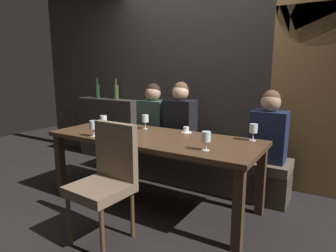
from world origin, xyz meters
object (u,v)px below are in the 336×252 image
chair_near_side (107,175)px  wine_glass_end_left (253,129)px  diner_bearded (180,117)px  dessert_plate (105,124)px  dining_table (153,144)px  espresso_cup (186,130)px  wine_glass_far_right (206,137)px  wine_bottle_dark_red (97,91)px  banquette_bench (184,164)px  diner_redhead (153,115)px  diner_far_end (269,128)px  wine_glass_near_left (145,119)px  wine_bottle_pale_label (116,92)px  wine_glass_center_front (103,120)px  wine_glass_near_right (93,125)px

chair_near_side → wine_glass_end_left: 1.42m
diner_bearded → wine_glass_end_left: size_ratio=4.98×
diner_bearded → dessert_plate: diner_bearded is taller
dining_table → espresso_cup: bearing=55.3°
wine_glass_end_left → wine_glass_far_right: size_ratio=1.00×
chair_near_side → wine_bottle_dark_red: (-1.80, 1.74, 0.51)m
banquette_bench → diner_redhead: 0.75m
diner_far_end → wine_glass_near_left: 1.35m
espresso_cup → wine_bottle_pale_label: bearing=155.8°
diner_redhead → wine_glass_far_right: (1.15, -0.90, 0.04)m
wine_glass_center_front → wine_glass_far_right: same height
diner_far_end → espresso_cup: 0.87m
dining_table → diner_bearded: (-0.05, 0.67, 0.18)m
wine_glass_end_left → espresso_cup: size_ratio=1.37×
chair_near_side → wine_glass_near_right: chair_near_side is taller
wine_glass_near_left → wine_glass_center_front: bearing=-141.3°
diner_bearded → wine_glass_near_right: size_ratio=4.98×
wine_glass_near_right → wine_glass_far_right: (1.19, 0.12, 0.00)m
diner_redhead → wine_bottle_dark_red: (-1.31, 0.33, 0.25)m
wine_glass_far_right → wine_bottle_pale_label: bearing=148.9°
diner_bearded → diner_far_end: size_ratio=1.08×
diner_bearded → wine_glass_near_right: 1.10m
diner_far_end → wine_bottle_pale_label: size_ratio=2.32×
wine_bottle_pale_label → espresso_cup: size_ratio=2.72×
dining_table → wine_bottle_dark_red: size_ratio=6.75×
wine_bottle_dark_red → wine_glass_near_left: 1.69m
dining_table → wine_glass_center_front: 0.67m
dining_table → wine_glass_near_right: (-0.50, -0.33, 0.20)m
diner_redhead → espresso_cup: bearing=-28.8°
banquette_bench → wine_glass_near_left: (-0.27, -0.45, 0.62)m
dining_table → wine_glass_near_left: 0.42m
diner_redhead → dessert_plate: (-0.37, -0.51, -0.07)m
wine_bottle_dark_red → dessert_plate: wine_bottle_dark_red is taller
wine_bottle_dark_red → espresso_cup: size_ratio=2.72×
diner_bearded → wine_glass_far_right: 1.15m
espresso_cup → dining_table: bearing=-124.7°
wine_glass_near_right → wine_glass_near_left: 0.62m
wine_glass_far_right → wine_glass_near_right: bearing=-174.4°
dining_table → wine_glass_far_right: 0.75m
chair_near_side → wine_glass_near_right: bearing=143.6°
chair_near_side → wine_bottle_pale_label: size_ratio=3.01×
banquette_bench → dessert_plate: dessert_plate is taller
dining_table → diner_far_end: size_ratio=2.91×
wine_glass_near_right → diner_bearded: bearing=65.7°
dessert_plate → wine_bottle_dark_red: bearing=138.1°
wine_bottle_dark_red → wine_glass_center_front: size_ratio=1.99×
wine_bottle_pale_label → wine_glass_far_right: wine_bottle_pale_label is taller
dining_table → chair_near_side: (0.03, -0.72, -0.09)m
wine_glass_near_right → wine_glass_end_left: bearing=24.8°
diner_bearded → wine_glass_near_left: size_ratio=4.98×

